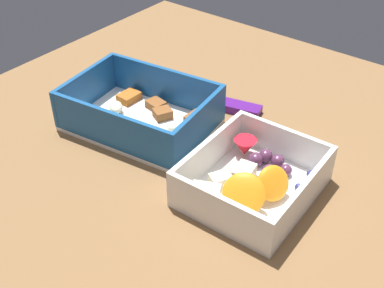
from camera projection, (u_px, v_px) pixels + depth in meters
The scene contains 4 objects.
table_surface at pixel (200, 168), 65.03cm from camera, with size 80.00×80.00×2.00cm, color brown.
pasta_container at pixel (142, 114), 69.74cm from camera, with size 21.12×16.13×6.13cm.
fruit_bowl at pixel (252, 180), 58.82cm from camera, with size 13.92×16.05×5.23cm.
candy_bar at pixel (237, 108), 73.61cm from camera, with size 7.00×2.40×1.20cm, color #51197A.
Camera 1 is at (29.95, -40.26, 42.50)cm, focal length 46.81 mm.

